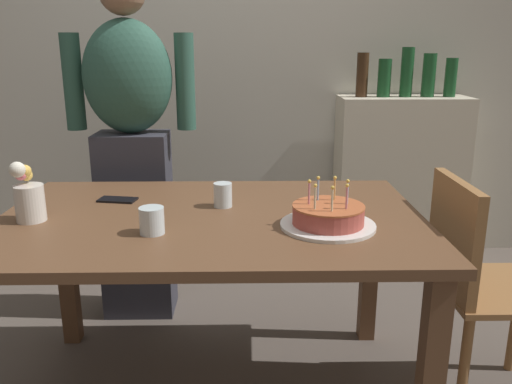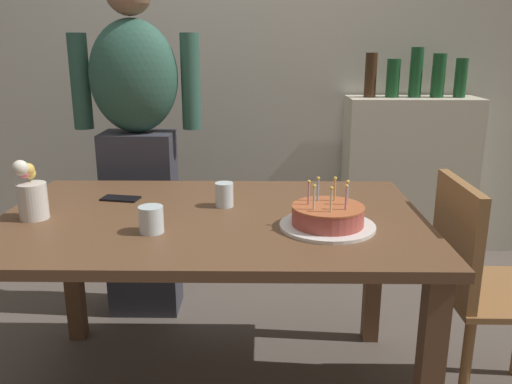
% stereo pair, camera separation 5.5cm
% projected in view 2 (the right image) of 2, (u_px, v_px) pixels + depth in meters
% --- Properties ---
extents(back_wall, '(5.20, 0.10, 2.60)m').
position_uv_depth(back_wall, '(234.00, 48.00, 3.22)').
color(back_wall, beige).
rests_on(back_wall, ground_plane).
extents(dining_table, '(1.50, 0.96, 0.74)m').
position_uv_depth(dining_table, '(212.00, 240.00, 1.90)').
color(dining_table, brown).
rests_on(dining_table, ground_plane).
extents(birthday_cake, '(0.32, 0.32, 0.16)m').
position_uv_depth(birthday_cake, '(328.00, 218.00, 1.74)').
color(birthday_cake, white).
rests_on(birthday_cake, dining_table).
extents(water_glass_near, '(0.08, 0.08, 0.09)m').
position_uv_depth(water_glass_near, '(151.00, 219.00, 1.69)').
color(water_glass_near, silver).
rests_on(water_glass_near, dining_table).
extents(water_glass_far, '(0.07, 0.07, 0.09)m').
position_uv_depth(water_glass_far, '(224.00, 195.00, 1.96)').
color(water_glass_far, silver).
rests_on(water_glass_far, dining_table).
extents(cell_phone, '(0.15, 0.10, 0.01)m').
position_uv_depth(cell_phone, '(121.00, 199.00, 2.06)').
color(cell_phone, black).
rests_on(cell_phone, dining_table).
extents(flower_vase, '(0.10, 0.10, 0.21)m').
position_uv_depth(flower_vase, '(31.00, 194.00, 1.82)').
color(flower_vase, silver).
rests_on(flower_vase, dining_table).
extents(person_man_bearded, '(0.61, 0.27, 1.66)m').
position_uv_depth(person_man_bearded, '(138.00, 142.00, 2.52)').
color(person_man_bearded, '#33333D').
rests_on(person_man_bearded, ground_plane).
extents(dining_chair, '(0.42, 0.42, 0.87)m').
position_uv_depth(dining_chair, '(479.00, 278.00, 1.89)').
color(dining_chair, olive).
rests_on(dining_chair, ground_plane).
extents(shelf_cabinet, '(0.76, 0.30, 1.31)m').
position_uv_depth(shelf_cabinet, '(407.00, 180.00, 3.20)').
color(shelf_cabinet, beige).
rests_on(shelf_cabinet, ground_plane).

